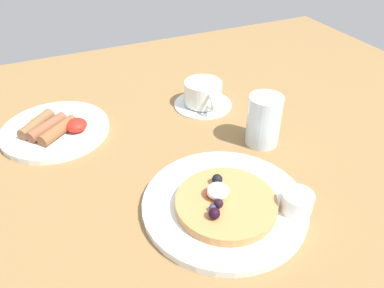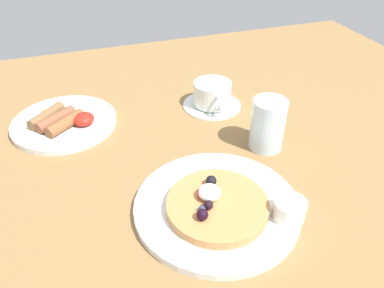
{
  "view_description": "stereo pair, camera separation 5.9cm",
  "coord_description": "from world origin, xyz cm",
  "px_view_note": "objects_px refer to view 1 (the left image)",
  "views": [
    {
      "loc": [
        -19.02,
        -53.01,
        46.57
      ],
      "look_at": [
        5.39,
        0.38,
        4.0
      ],
      "focal_mm": 35.43,
      "sensor_mm": 36.0,
      "label": 1
    },
    {
      "loc": [
        -13.51,
        -55.2,
        46.57
      ],
      "look_at": [
        5.39,
        0.38,
        4.0
      ],
      "focal_mm": 35.43,
      "sensor_mm": 36.0,
      "label": 2
    }
  ],
  "objects_px": {
    "breakfast_plate": "(56,130)",
    "water_glass": "(265,122)",
    "coffee_cup": "(203,92)",
    "pancake_plate": "(224,204)",
    "coffee_saucer": "(203,104)",
    "syrup_ramekin": "(297,202)"
  },
  "relations": [
    {
      "from": "syrup_ramekin",
      "to": "water_glass",
      "type": "xyz_separation_m",
      "value": [
        0.07,
        0.2,
        0.02
      ]
    },
    {
      "from": "pancake_plate",
      "to": "water_glass",
      "type": "distance_m",
      "value": 0.21
    },
    {
      "from": "coffee_cup",
      "to": "pancake_plate",
      "type": "bearing_deg",
      "value": -109.89
    },
    {
      "from": "pancake_plate",
      "to": "breakfast_plate",
      "type": "bearing_deg",
      "value": 122.72
    },
    {
      "from": "syrup_ramekin",
      "to": "water_glass",
      "type": "distance_m",
      "value": 0.21
    },
    {
      "from": "breakfast_plate",
      "to": "coffee_cup",
      "type": "distance_m",
      "value": 0.35
    },
    {
      "from": "syrup_ramekin",
      "to": "breakfast_plate",
      "type": "bearing_deg",
      "value": 127.77
    },
    {
      "from": "coffee_saucer",
      "to": "water_glass",
      "type": "bearing_deg",
      "value": -77.2
    },
    {
      "from": "pancake_plate",
      "to": "syrup_ramekin",
      "type": "relative_size",
      "value": 5.37
    },
    {
      "from": "coffee_cup",
      "to": "water_glass",
      "type": "xyz_separation_m",
      "value": [
        0.04,
        -0.19,
        0.02
      ]
    },
    {
      "from": "pancake_plate",
      "to": "coffee_saucer",
      "type": "distance_m",
      "value": 0.35
    },
    {
      "from": "pancake_plate",
      "to": "coffee_saucer",
      "type": "bearing_deg",
      "value": 70.16
    },
    {
      "from": "breakfast_plate",
      "to": "coffee_saucer",
      "type": "bearing_deg",
      "value": -4.39
    },
    {
      "from": "coffee_saucer",
      "to": "syrup_ramekin",
      "type": "bearing_deg",
      "value": -93.05
    },
    {
      "from": "breakfast_plate",
      "to": "coffee_cup",
      "type": "relative_size",
      "value": 1.94
    },
    {
      "from": "breakfast_plate",
      "to": "water_glass",
      "type": "relative_size",
      "value": 2.14
    },
    {
      "from": "water_glass",
      "to": "pancake_plate",
      "type": "bearing_deg",
      "value": -140.94
    },
    {
      "from": "coffee_saucer",
      "to": "breakfast_plate",
      "type": "bearing_deg",
      "value": 175.61
    },
    {
      "from": "coffee_saucer",
      "to": "coffee_cup",
      "type": "height_order",
      "value": "coffee_cup"
    },
    {
      "from": "breakfast_plate",
      "to": "pancake_plate",
      "type": "bearing_deg",
      "value": -57.28
    },
    {
      "from": "coffee_cup",
      "to": "water_glass",
      "type": "distance_m",
      "value": 0.2
    },
    {
      "from": "syrup_ramekin",
      "to": "coffee_saucer",
      "type": "distance_m",
      "value": 0.39
    }
  ]
}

